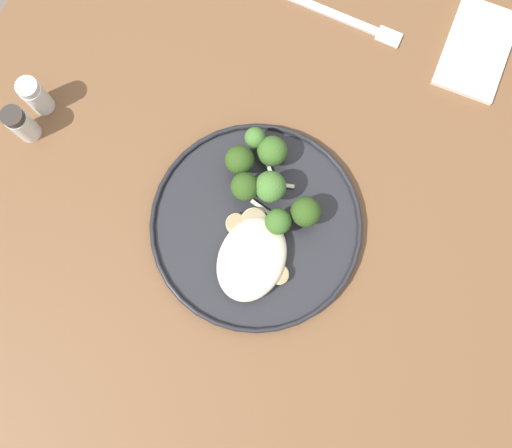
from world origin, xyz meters
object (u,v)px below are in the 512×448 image
(broccoli_floret_small_sprig, at_px, (306,212))
(salt_shaker, at_px, (35,96))
(seared_scallop_front_small, at_px, (263,274))
(seared_scallop_right_edge, at_px, (236,224))
(seared_scallop_half_hidden, at_px, (254,221))
(pepper_shaker, at_px, (21,124))
(seared_scallop_tilted_round, at_px, (243,264))
(folded_napkin, at_px, (477,49))
(broccoli_floret_split_head, at_px, (275,221))
(broccoli_floret_tall_stalk, at_px, (270,187))
(broccoli_floret_center_pile, at_px, (245,187))
(dinner_fork, at_px, (347,20))
(broccoli_floret_beside_noodles, at_px, (255,138))
(dinner_plate, at_px, (256,226))
(broccoli_floret_right_tilted, at_px, (272,151))
(broccoli_floret_front_edge, at_px, (240,160))
(seared_scallop_rear_pale, at_px, (279,275))

(broccoli_floret_small_sprig, height_order, salt_shaker, salt_shaker)
(seared_scallop_front_small, xyz_separation_m, seared_scallop_right_edge, (-0.05, -0.06, 0.00))
(seared_scallop_half_hidden, distance_m, pepper_shaker, 0.35)
(seared_scallop_tilted_round, xyz_separation_m, salt_shaker, (-0.11, -0.35, 0.01))
(seared_scallop_right_edge, relative_size, seared_scallop_half_hidden, 0.80)
(seared_scallop_tilted_round, xyz_separation_m, pepper_shaker, (-0.06, -0.35, 0.01))
(folded_napkin, bearing_deg, broccoli_floret_split_head, -26.31)
(broccoli_floret_tall_stalk, bearing_deg, seared_scallop_half_hidden, -5.98)
(broccoli_floret_center_pile, bearing_deg, broccoli_floret_tall_stalk, 112.06)
(dinner_fork, bearing_deg, salt_shaker, -50.91)
(broccoli_floret_split_head, xyz_separation_m, pepper_shaker, (0.00, -0.37, -0.01))
(broccoli_floret_split_head, distance_m, folded_napkin, 0.40)
(seared_scallop_right_edge, xyz_separation_m, broccoli_floret_center_pile, (-0.05, -0.01, 0.03))
(seared_scallop_tilted_round, xyz_separation_m, broccoli_floret_center_pile, (-0.09, -0.03, 0.03))
(broccoli_floret_small_sprig, bearing_deg, dinner_fork, -170.70)
(folded_napkin, bearing_deg, broccoli_floret_beside_noodles, -42.84)
(seared_scallop_front_small, xyz_separation_m, broccoli_floret_tall_stalk, (-0.11, -0.03, 0.03))
(broccoli_floret_tall_stalk, bearing_deg, pepper_shaker, -83.05)
(seared_scallop_front_small, xyz_separation_m, pepper_shaker, (-0.06, -0.38, 0.01))
(seared_scallop_front_small, bearing_deg, folded_napkin, 158.83)
(folded_napkin, height_order, pepper_shaker, pepper_shaker)
(broccoli_floret_center_pile, distance_m, folded_napkin, 0.40)
(dinner_fork, distance_m, folded_napkin, 0.19)
(dinner_plate, xyz_separation_m, broccoli_floret_beside_noodles, (-0.10, -0.04, 0.03))
(broccoli_floret_right_tilted, distance_m, pepper_shaker, 0.35)
(dinner_fork, xyz_separation_m, pepper_shaker, (0.33, -0.36, 0.03))
(seared_scallop_half_hidden, height_order, broccoli_floret_front_edge, broccoli_floret_front_edge)
(broccoli_floret_small_sprig, bearing_deg, salt_shaker, -91.88)
(broccoli_floret_front_edge, bearing_deg, dinner_fork, 168.02)
(seared_scallop_right_edge, relative_size, dinner_fork, 0.15)
(pepper_shaker, bearing_deg, folded_napkin, 123.33)
(seared_scallop_tilted_round, distance_m, broccoli_floret_split_head, 0.07)
(broccoli_floret_right_tilted, bearing_deg, seared_scallop_front_small, 17.95)
(folded_napkin, bearing_deg, seared_scallop_right_edge, -30.72)
(salt_shaker, bearing_deg, seared_scallop_tilted_round, 73.35)
(seared_scallop_rear_pale, xyz_separation_m, salt_shaker, (-0.10, -0.40, 0.01))
(seared_scallop_half_hidden, height_order, dinner_fork, seared_scallop_half_hidden)
(broccoli_floret_tall_stalk, bearing_deg, broccoli_floret_center_pile, -67.94)
(dinner_plate, xyz_separation_m, broccoli_floret_split_head, (-0.01, 0.02, 0.03))
(pepper_shaker, bearing_deg, seared_scallop_half_hidden, 89.59)
(seared_scallop_front_small, bearing_deg, salt_shaker, -105.69)
(dinner_plate, bearing_deg, broccoli_floret_split_head, 113.21)
(seared_scallop_half_hidden, distance_m, broccoli_floret_center_pile, 0.05)
(seared_scallop_front_small, bearing_deg, broccoli_floret_right_tilted, -162.05)
(dinner_plate, bearing_deg, broccoli_floret_right_tilted, -170.61)
(broccoli_floret_tall_stalk, relative_size, broccoli_floret_split_head, 1.20)
(seared_scallop_half_hidden, relative_size, broccoli_floret_right_tilted, 0.67)
(broccoli_floret_front_edge, relative_size, pepper_shaker, 0.85)
(broccoli_floret_right_tilted, bearing_deg, seared_scallop_half_hidden, 7.31)
(dinner_fork, relative_size, pepper_shaker, 2.78)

